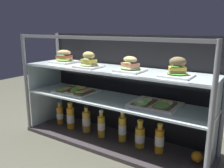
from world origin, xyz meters
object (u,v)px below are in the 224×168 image
Objects in this scene: plated_roll_sandwich_far_left at (89,62)px; juice_bottle_front_left_end at (60,115)px; plated_roll_sandwich_near_left_corner at (130,66)px; juice_bottle_front_second at (86,121)px; juice_bottle_front_middle at (159,140)px; orange_fruit_beside_bottles at (197,157)px; plated_roll_sandwich_far_right at (177,70)px; open_sandwich_tray_far_right at (154,104)px; plated_roll_sandwich_center at (64,58)px; juice_bottle_near_post at (122,129)px; juice_bottle_back_left at (140,136)px; open_sandwich_tray_near_right_corner at (76,91)px; juice_bottle_tucked_behind at (71,117)px; juice_bottle_front_right_end at (101,126)px.

juice_bottle_front_left_end is (-0.42, 0.07, -0.54)m from plated_roll_sandwich_far_left.
plated_roll_sandwich_near_left_corner is 0.69m from juice_bottle_front_second.
juice_bottle_front_second is at bearing -179.48° from juice_bottle_front_middle.
juice_bottle_front_middle is 2.96× the size of orange_fruit_beside_bottles.
plated_roll_sandwich_far_right is 1.24m from juice_bottle_front_left_end.
open_sandwich_tray_far_right reaches higher than juice_bottle_front_left_end.
plated_roll_sandwich_far_right reaches higher than juice_bottle_front_left_end.
plated_roll_sandwich_center is 0.93× the size of juice_bottle_front_left_end.
plated_roll_sandwich_far_right is 0.68m from juice_bottle_near_post.
plated_roll_sandwich_center is 0.84× the size of juice_bottle_front_second.
juice_bottle_near_post reaches higher than juice_bottle_front_second.
juice_bottle_front_left_end is (-0.07, -0.01, -0.54)m from plated_roll_sandwich_center.
juice_bottle_back_left is at bearing 9.52° from plated_roll_sandwich_far_left.
juice_bottle_front_left_end is at bearing 177.58° from plated_roll_sandwich_far_right.
open_sandwich_tray_near_right_corner is at bearing 169.40° from plated_roll_sandwich_far_left.
open_sandwich_tray_near_right_corner is at bearing -155.68° from juice_bottle_front_second.
juice_bottle_tucked_behind is at bearing -178.87° from open_sandwich_tray_far_right.
juice_bottle_near_post reaches higher than juice_bottle_back_left.
plated_roll_sandwich_far_right reaches higher than open_sandwich_tray_far_right.
orange_fruit_beside_bottles is (1.19, 0.00, -0.59)m from plated_roll_sandwich_center.
juice_bottle_near_post is at bearing -0.14° from plated_roll_sandwich_center.
plated_roll_sandwich_near_left_corner is at bearing 4.28° from plated_roll_sandwich_far_left.
plated_roll_sandwich_center is 0.58× the size of open_sandwich_tray_near_right_corner.
plated_roll_sandwich_far_right is 0.61m from orange_fruit_beside_bottles.
juice_bottle_tucked_behind reaches higher than juice_bottle_back_left.
plated_roll_sandwich_far_left is at bearing -9.94° from juice_bottle_tucked_behind.
open_sandwich_tray_near_right_corner is 0.79m from juice_bottle_front_middle.
plated_roll_sandwich_center is at bearing 178.47° from open_sandwich_tray_far_right.
juice_bottle_back_left is at bearing 32.43° from plated_roll_sandwich_near_left_corner.
open_sandwich_tray_near_right_corner is at bearing -176.16° from juice_bottle_back_left.
juice_bottle_back_left is (0.59, 0.04, -0.28)m from open_sandwich_tray_near_right_corner.
juice_bottle_tucked_behind is 0.68m from juice_bottle_back_left.
juice_bottle_front_right_end is 0.92× the size of juice_bottle_near_post.
open_sandwich_tray_near_right_corner is (0.18, -0.05, -0.26)m from plated_roll_sandwich_center.
plated_roll_sandwich_near_left_corner reaches higher than orange_fruit_beside_bottles.
plated_roll_sandwich_center is at bearing 178.97° from juice_bottle_back_left.
open_sandwich_tray_near_right_corner is 1.00× the size of open_sandwich_tray_far_right.
open_sandwich_tray_near_right_corner is 4.55× the size of orange_fruit_beside_bottles.
juice_bottle_front_right_end is at bearing -176.07° from juice_bottle_back_left.
plated_roll_sandwich_near_left_corner is at bearing 179.45° from plated_roll_sandwich_far_right.
open_sandwich_tray_far_right reaches higher than juice_bottle_front_right_end.
juice_bottle_front_second is 0.94m from orange_fruit_beside_bottles.
open_sandwich_tray_far_right is 4.55× the size of orange_fruit_beside_bottles.
orange_fruit_beside_bottles is (0.31, 0.03, -0.33)m from open_sandwich_tray_far_right.
juice_bottle_near_post reaches higher than orange_fruit_beside_bottles.
juice_bottle_front_right_end is at bearing -177.29° from juice_bottle_front_middle.
juice_bottle_back_left is (0.16, -0.01, -0.02)m from juice_bottle_near_post.
juice_bottle_front_second reaches higher than orange_fruit_beside_bottles.
plated_roll_sandwich_near_left_corner reaches higher than juice_bottle_front_right_end.
open_sandwich_tray_near_right_corner is at bearing -8.74° from juice_bottle_tucked_behind.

